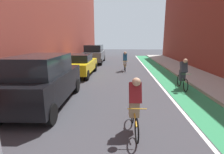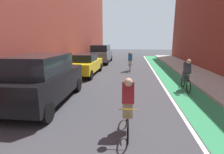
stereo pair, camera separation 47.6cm
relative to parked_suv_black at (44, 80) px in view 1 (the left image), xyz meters
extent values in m
plane|color=#38383D|center=(2.93, 2.20, -1.02)|extent=(74.56, 74.56, 0.00)
cube|color=#2D8451|center=(6.11, 4.20, -1.01)|extent=(1.60, 33.89, 0.00)
cube|color=white|center=(5.21, 4.20, -1.01)|extent=(0.12, 33.89, 0.00)
cube|color=#A8A59E|center=(8.18, 4.20, -0.95)|extent=(2.54, 33.89, 0.14)
cube|color=black|center=(0.00, 0.06, -0.21)|extent=(1.94, 4.44, 0.95)
cube|color=black|center=(0.00, -0.16, 0.59)|extent=(1.67, 2.68, 0.75)
cylinder|color=black|center=(-0.88, 1.68, -0.69)|extent=(0.24, 0.67, 0.66)
cylinder|color=black|center=(0.78, 1.73, -0.69)|extent=(0.24, 0.67, 0.66)
cylinder|color=black|center=(0.87, -1.56, -0.69)|extent=(0.24, 0.67, 0.66)
cube|color=yellow|center=(0.00, 5.81, -0.34)|extent=(1.83, 4.28, 0.70)
cube|color=black|center=(0.00, 5.60, 0.24)|extent=(1.59, 1.80, 0.55)
cylinder|color=black|center=(-0.80, 7.40, -0.69)|extent=(0.23, 0.66, 0.66)
cylinder|color=black|center=(0.83, 7.38, -0.69)|extent=(0.23, 0.66, 0.66)
cylinder|color=black|center=(-0.83, 4.23, -0.69)|extent=(0.23, 0.66, 0.66)
cylinder|color=black|center=(0.80, 4.22, -0.69)|extent=(0.23, 0.66, 0.66)
cube|color=#595B60|center=(0.00, 12.43, -0.21)|extent=(2.00, 4.83, 0.95)
cube|color=black|center=(0.00, 12.19, 0.59)|extent=(1.74, 2.90, 0.75)
cylinder|color=black|center=(-0.92, 14.27, -0.69)|extent=(0.23, 0.66, 0.66)
cylinder|color=black|center=(0.85, 14.30, -0.69)|extent=(0.23, 0.66, 0.66)
cylinder|color=black|center=(-0.86, 10.57, -0.69)|extent=(0.23, 0.66, 0.66)
cylinder|color=black|center=(0.91, 10.60, -0.69)|extent=(0.23, 0.66, 0.66)
torus|color=black|center=(3.40, -2.33, -0.70)|extent=(0.07, 0.64, 0.64)
torus|color=black|center=(3.35, -1.28, -0.70)|extent=(0.07, 0.64, 0.64)
cylinder|color=gold|center=(3.37, -1.81, -0.48)|extent=(0.09, 0.96, 0.33)
cylinder|color=gold|center=(3.36, -1.62, -0.40)|extent=(0.04, 0.12, 0.55)
cylinder|color=gold|center=(3.39, -2.25, -0.15)|extent=(0.48, 0.05, 0.02)
cube|color=tan|center=(3.37, -1.70, -0.33)|extent=(0.29, 0.25, 0.56)
cube|color=maroon|center=(3.37, -1.83, 0.13)|extent=(0.34, 0.41, 0.60)
sphere|color=tan|center=(3.38, -1.99, 0.47)|extent=(0.22, 0.22, 0.22)
cube|color=maroon|center=(3.37, -1.71, 0.15)|extent=(0.27, 0.29, 0.39)
torus|color=black|center=(6.18, 2.09, -0.69)|extent=(0.06, 0.66, 0.66)
torus|color=black|center=(6.21, 3.14, -0.69)|extent=(0.06, 0.66, 0.66)
cylinder|color=#338C3F|center=(6.19, 2.61, -0.47)|extent=(0.06, 0.96, 0.33)
cylinder|color=#338C3F|center=(6.20, 2.80, -0.39)|extent=(0.04, 0.12, 0.55)
cylinder|color=#338C3F|center=(6.18, 2.17, -0.14)|extent=(0.48, 0.04, 0.02)
cube|color=#333842|center=(6.20, 2.72, -0.32)|extent=(0.29, 0.25, 0.56)
cube|color=#333842|center=(6.19, 2.59, 0.14)|extent=(0.33, 0.41, 0.60)
sphere|color=tan|center=(6.19, 2.43, 0.48)|extent=(0.22, 0.22, 0.22)
torus|color=black|center=(3.28, 7.09, -0.69)|extent=(0.06, 0.65, 0.65)
torus|color=black|center=(3.25, 8.14, -0.69)|extent=(0.06, 0.65, 0.65)
cylinder|color=gold|center=(3.27, 7.61, -0.47)|extent=(0.07, 0.96, 0.33)
cylinder|color=gold|center=(3.26, 7.80, -0.39)|extent=(0.04, 0.12, 0.55)
cylinder|color=gold|center=(3.28, 7.17, -0.14)|extent=(0.48, 0.04, 0.02)
cube|color=beige|center=(3.27, 7.72, -0.32)|extent=(0.29, 0.25, 0.56)
cube|color=#1E598C|center=(3.27, 7.59, 0.14)|extent=(0.33, 0.41, 0.60)
sphere|color=tan|center=(3.27, 7.43, 0.48)|extent=(0.22, 0.22, 0.22)
cube|color=beige|center=(3.27, 7.71, 0.16)|extent=(0.27, 0.28, 0.39)
camera|label=1|loc=(3.00, -6.19, 1.53)|focal=27.14mm
camera|label=2|loc=(3.47, -6.15, 1.53)|focal=27.14mm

